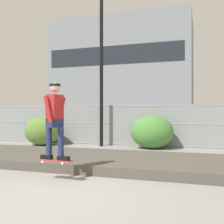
{
  "coord_description": "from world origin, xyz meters",
  "views": [
    {
      "loc": [
        2.61,
        -4.32,
        1.5
      ],
      "look_at": [
        -0.23,
        4.52,
        1.53
      ],
      "focal_mm": 43.34,
      "sensor_mm": 36.0,
      "label": 1
    }
  ],
  "objects_px": {
    "parked_car_near": "(67,125)",
    "parked_car_mid": "(176,126)",
    "street_lamp": "(101,44)",
    "skateboard": "(55,160)",
    "shrub_right": "(152,132)",
    "shrub_center": "(42,131)",
    "shrub_left": "(40,135)",
    "skater": "(55,116)"
  },
  "relations": [
    {
      "from": "parked_car_near",
      "to": "parked_car_mid",
      "type": "relative_size",
      "value": 0.99
    },
    {
      "from": "street_lamp",
      "to": "skateboard",
      "type": "bearing_deg",
      "value": -79.38
    },
    {
      "from": "shrub_right",
      "to": "street_lamp",
      "type": "bearing_deg",
      "value": 176.53
    },
    {
      "from": "street_lamp",
      "to": "shrub_right",
      "type": "height_order",
      "value": "street_lamp"
    },
    {
      "from": "shrub_center",
      "to": "shrub_right",
      "type": "height_order",
      "value": "shrub_right"
    },
    {
      "from": "street_lamp",
      "to": "parked_car_near",
      "type": "relative_size",
      "value": 1.69
    },
    {
      "from": "shrub_left",
      "to": "shrub_center",
      "type": "xyz_separation_m",
      "value": [
        0.25,
        -0.22,
        0.21
      ]
    },
    {
      "from": "shrub_right",
      "to": "skater",
      "type": "bearing_deg",
      "value": -100.83
    },
    {
      "from": "shrub_center",
      "to": "shrub_right",
      "type": "distance_m",
      "value": 5.03
    },
    {
      "from": "skateboard",
      "to": "shrub_left",
      "type": "relative_size",
      "value": 0.7
    },
    {
      "from": "street_lamp",
      "to": "shrub_center",
      "type": "xyz_separation_m",
      "value": [
        -2.72,
        -0.52,
        -3.96
      ]
    },
    {
      "from": "parked_car_near",
      "to": "skateboard",
      "type": "bearing_deg",
      "value": -64.29
    },
    {
      "from": "street_lamp",
      "to": "parked_car_mid",
      "type": "relative_size",
      "value": 1.67
    },
    {
      "from": "skateboard",
      "to": "street_lamp",
      "type": "distance_m",
      "value": 7.51
    },
    {
      "from": "skater",
      "to": "shrub_right",
      "type": "bearing_deg",
      "value": 79.17
    },
    {
      "from": "skateboard",
      "to": "shrub_center",
      "type": "distance_m",
      "value": 6.84
    },
    {
      "from": "skater",
      "to": "shrub_center",
      "type": "distance_m",
      "value": 6.87
    },
    {
      "from": "skateboard",
      "to": "parked_car_near",
      "type": "height_order",
      "value": "parked_car_near"
    },
    {
      "from": "parked_car_near",
      "to": "shrub_left",
      "type": "height_order",
      "value": "parked_car_near"
    },
    {
      "from": "skateboard",
      "to": "shrub_left",
      "type": "xyz_separation_m",
      "value": [
        -4.12,
        5.85,
        -0.0
      ]
    },
    {
      "from": "parked_car_near",
      "to": "shrub_right",
      "type": "bearing_deg",
      "value": -25.98
    },
    {
      "from": "skater",
      "to": "parked_car_near",
      "type": "xyz_separation_m",
      "value": [
        -4.13,
        8.58,
        -0.59
      ]
    },
    {
      "from": "shrub_right",
      "to": "parked_car_near",
      "type": "bearing_deg",
      "value": 154.02
    },
    {
      "from": "skateboard",
      "to": "street_lamp",
      "type": "bearing_deg",
      "value": 100.62
    },
    {
      "from": "shrub_center",
      "to": "street_lamp",
      "type": "bearing_deg",
      "value": 10.74
    },
    {
      "from": "shrub_left",
      "to": "parked_car_near",
      "type": "bearing_deg",
      "value": 90.22
    },
    {
      "from": "street_lamp",
      "to": "shrub_center",
      "type": "bearing_deg",
      "value": -169.26
    },
    {
      "from": "shrub_center",
      "to": "shrub_right",
      "type": "xyz_separation_m",
      "value": [
        5.02,
        0.38,
        0.04
      ]
    },
    {
      "from": "parked_car_mid",
      "to": "shrub_left",
      "type": "relative_size",
      "value": 3.84
    },
    {
      "from": "street_lamp",
      "to": "shrub_center",
      "type": "distance_m",
      "value": 4.83
    },
    {
      "from": "skateboard",
      "to": "shrub_center",
      "type": "bearing_deg",
      "value": 124.5
    },
    {
      "from": "parked_car_near",
      "to": "shrub_center",
      "type": "distance_m",
      "value": 2.97
    },
    {
      "from": "skateboard",
      "to": "skater",
      "type": "xyz_separation_m",
      "value": [
        -0.0,
        -0.0,
        0.97
      ]
    },
    {
      "from": "parked_car_near",
      "to": "parked_car_mid",
      "type": "height_order",
      "value": "same"
    },
    {
      "from": "skateboard",
      "to": "shrub_left",
      "type": "height_order",
      "value": "shrub_left"
    },
    {
      "from": "parked_car_near",
      "to": "shrub_right",
      "type": "xyz_separation_m",
      "value": [
        5.28,
        -2.57,
        -0.14
      ]
    },
    {
      "from": "parked_car_near",
      "to": "shrub_right",
      "type": "height_order",
      "value": "parked_car_near"
    },
    {
      "from": "parked_car_near",
      "to": "shrub_left",
      "type": "xyz_separation_m",
      "value": [
        0.01,
        -2.73,
        -0.39
      ]
    },
    {
      "from": "skateboard",
      "to": "parked_car_mid",
      "type": "xyz_separation_m",
      "value": [
        1.95,
        8.72,
        0.39
      ]
    },
    {
      "from": "parked_car_near",
      "to": "shrub_left",
      "type": "relative_size",
      "value": 3.8
    },
    {
      "from": "shrub_center",
      "to": "skateboard",
      "type": "bearing_deg",
      "value": -55.5
    },
    {
      "from": "skater",
      "to": "street_lamp",
      "type": "xyz_separation_m",
      "value": [
        -1.15,
        6.15,
        3.19
      ]
    }
  ]
}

